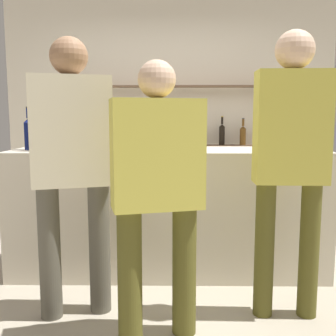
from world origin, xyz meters
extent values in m
plane|color=#B2A893|center=(0.00, 0.00, 0.00)|extent=(16.00, 16.00, 0.00)
cube|color=beige|center=(0.00, 0.00, 0.50)|extent=(2.47, 0.66, 0.99)
cube|color=beige|center=(0.00, 1.93, 1.40)|extent=(4.07, 0.12, 2.80)
cylinder|color=brown|center=(-1.19, 1.75, 0.81)|extent=(0.05, 0.05, 1.63)
cylinder|color=brown|center=(1.19, 1.75, 0.81)|extent=(0.05, 0.05, 1.63)
cube|color=brown|center=(0.00, 1.75, 1.62)|extent=(2.43, 0.18, 0.02)
cube|color=brown|center=(0.00, 1.75, 0.89)|extent=(2.43, 0.18, 0.02)
cylinder|color=silver|center=(-0.90, 1.75, 1.02)|extent=(0.07, 0.07, 0.23)
cone|color=silver|center=(-0.90, 1.75, 1.15)|extent=(0.07, 0.07, 0.03)
cylinder|color=silver|center=(-0.90, 1.75, 1.20)|extent=(0.03, 0.03, 0.07)
cylinder|color=black|center=(-0.90, 1.75, 1.25)|extent=(0.03, 0.03, 0.01)
cylinder|color=silver|center=(-0.65, 1.75, 1.01)|extent=(0.07, 0.07, 0.22)
cone|color=silver|center=(-0.65, 1.75, 1.14)|extent=(0.07, 0.07, 0.03)
cylinder|color=silver|center=(-0.65, 1.75, 1.20)|extent=(0.03, 0.03, 0.10)
cylinder|color=maroon|center=(-0.65, 1.75, 1.26)|extent=(0.03, 0.03, 0.01)
cylinder|color=black|center=(-0.39, 1.75, 1.01)|extent=(0.07, 0.07, 0.22)
cone|color=black|center=(-0.39, 1.75, 1.14)|extent=(0.07, 0.07, 0.03)
cylinder|color=black|center=(-0.39, 1.75, 1.19)|extent=(0.03, 0.03, 0.08)
cylinder|color=black|center=(-0.39, 1.75, 1.24)|extent=(0.03, 0.03, 0.01)
cylinder|color=black|center=(-0.13, 1.75, 1.02)|extent=(0.07, 0.07, 0.23)
cone|color=black|center=(-0.13, 1.75, 1.15)|extent=(0.07, 0.07, 0.03)
cylinder|color=black|center=(-0.13, 1.75, 1.21)|extent=(0.03, 0.03, 0.09)
cylinder|color=gold|center=(-0.13, 1.75, 1.26)|extent=(0.03, 0.03, 0.01)
cylinder|color=silver|center=(0.13, 1.75, 1.00)|extent=(0.08, 0.08, 0.20)
cone|color=silver|center=(0.13, 1.75, 1.12)|extent=(0.08, 0.08, 0.03)
cylinder|color=silver|center=(0.13, 1.75, 1.19)|extent=(0.03, 0.03, 0.10)
cylinder|color=#232328|center=(0.13, 1.75, 1.24)|extent=(0.03, 0.03, 0.01)
cylinder|color=brown|center=(0.39, 1.75, 1.00)|extent=(0.08, 0.08, 0.18)
cone|color=brown|center=(0.39, 1.75, 1.11)|extent=(0.08, 0.08, 0.03)
cylinder|color=brown|center=(0.39, 1.75, 1.17)|extent=(0.03, 0.03, 0.09)
cylinder|color=maroon|center=(0.39, 1.75, 1.22)|extent=(0.03, 0.03, 0.01)
cylinder|color=black|center=(0.65, 1.75, 1.02)|extent=(0.07, 0.07, 0.22)
cone|color=black|center=(0.65, 1.75, 1.14)|extent=(0.07, 0.07, 0.03)
cylinder|color=black|center=(0.65, 1.75, 1.20)|extent=(0.03, 0.03, 0.09)
cylinder|color=gold|center=(0.65, 1.75, 1.25)|extent=(0.03, 0.03, 0.01)
cylinder|color=brown|center=(0.90, 1.75, 1.00)|extent=(0.08, 0.08, 0.20)
cone|color=brown|center=(0.90, 1.75, 1.12)|extent=(0.08, 0.08, 0.03)
cylinder|color=brown|center=(0.90, 1.75, 1.18)|extent=(0.03, 0.03, 0.09)
cylinder|color=#232328|center=(0.90, 1.75, 1.23)|extent=(0.03, 0.03, 0.01)
cylinder|color=silver|center=(-0.91, -0.10, 1.11)|extent=(0.07, 0.07, 0.23)
cone|color=silver|center=(-0.91, -0.10, 1.25)|extent=(0.07, 0.07, 0.03)
cylinder|color=silver|center=(-0.91, -0.10, 1.30)|extent=(0.03, 0.03, 0.08)
cylinder|color=maroon|center=(-0.91, -0.10, 1.34)|extent=(0.03, 0.03, 0.01)
cylinder|color=#0F1956|center=(-1.09, -0.04, 1.10)|extent=(0.07, 0.07, 0.21)
cone|color=#0F1956|center=(-1.09, -0.04, 1.22)|extent=(0.07, 0.07, 0.03)
cylinder|color=#0F1956|center=(-1.09, -0.04, 1.28)|extent=(0.03, 0.03, 0.08)
cylinder|color=black|center=(-1.09, -0.04, 1.33)|extent=(0.03, 0.03, 0.01)
cylinder|color=brown|center=(-1.01, -0.15, 1.11)|extent=(0.08, 0.08, 0.23)
cone|color=brown|center=(-1.01, -0.15, 1.25)|extent=(0.08, 0.08, 0.04)
cylinder|color=brown|center=(-1.01, -0.15, 1.31)|extent=(0.03, 0.03, 0.09)
cylinder|color=#232328|center=(-1.01, -0.15, 1.36)|extent=(0.03, 0.03, 0.01)
cylinder|color=silver|center=(0.88, 0.11, 1.09)|extent=(0.08, 0.08, 0.18)
cone|color=silver|center=(0.88, 0.11, 1.20)|extent=(0.08, 0.08, 0.04)
cylinder|color=silver|center=(0.88, 0.11, 1.26)|extent=(0.03, 0.03, 0.08)
cylinder|color=maroon|center=(0.88, 0.11, 1.30)|extent=(0.03, 0.03, 0.01)
cylinder|color=black|center=(-0.61, -0.19, 1.10)|extent=(0.09, 0.09, 0.22)
cone|color=black|center=(-0.61, -0.19, 1.23)|extent=(0.09, 0.09, 0.04)
cylinder|color=black|center=(-0.61, -0.19, 1.29)|extent=(0.03, 0.03, 0.07)
cylinder|color=gold|center=(-0.61, -0.19, 1.33)|extent=(0.03, 0.03, 0.01)
cylinder|color=black|center=(-0.08, -0.20, 1.11)|extent=(0.09, 0.09, 0.22)
cone|color=black|center=(-0.08, -0.20, 1.24)|extent=(0.09, 0.09, 0.04)
cylinder|color=black|center=(-0.08, -0.20, 1.30)|extent=(0.03, 0.03, 0.08)
cylinder|color=gold|center=(-0.08, -0.20, 1.35)|extent=(0.03, 0.03, 0.01)
cylinder|color=silver|center=(-0.19, 0.00, 1.00)|extent=(0.06, 0.06, 0.00)
cylinder|color=silver|center=(-0.19, 0.00, 1.04)|extent=(0.01, 0.01, 0.08)
cone|color=silver|center=(-0.19, 0.00, 1.11)|extent=(0.08, 0.08, 0.07)
cylinder|color=black|center=(1.04, -0.02, 1.11)|extent=(0.23, 0.23, 0.24)
cylinder|color=black|center=(1.04, -0.02, 1.23)|extent=(0.24, 0.24, 0.01)
cylinder|color=silver|center=(-0.28, -0.15, 1.07)|extent=(0.13, 0.13, 0.16)
sphere|color=tan|center=(-0.27, -0.12, 1.02)|extent=(0.02, 0.02, 0.02)
sphere|color=tan|center=(-0.30, -0.11, 1.05)|extent=(0.02, 0.02, 0.02)
sphere|color=tan|center=(-0.32, -0.13, 1.01)|extent=(0.02, 0.02, 0.02)
sphere|color=tan|center=(-0.25, -0.16, 1.05)|extent=(0.02, 0.02, 0.02)
sphere|color=tan|center=(-0.31, -0.16, 1.07)|extent=(0.02, 0.02, 0.02)
sphere|color=tan|center=(-0.31, -0.12, 1.02)|extent=(0.02, 0.02, 0.02)
cylinder|color=brown|center=(0.89, -0.75, 0.43)|extent=(0.12, 0.12, 0.85)
cylinder|color=brown|center=(0.61, -0.74, 0.43)|extent=(0.12, 0.12, 0.85)
cube|color=#D1C64C|center=(0.75, -0.74, 1.19)|extent=(0.44, 0.20, 0.68)
sphere|color=#DBB293|center=(0.75, -0.74, 1.64)|extent=(0.23, 0.23, 0.23)
cylinder|color=brown|center=(0.10, -0.96, 0.38)|extent=(0.14, 0.14, 0.75)
cylinder|color=brown|center=(-0.20, -1.03, 0.38)|extent=(0.14, 0.14, 0.75)
cube|color=#D1C64C|center=(-0.05, -1.00, 1.05)|extent=(0.53, 0.33, 0.60)
sphere|color=#DBB293|center=(-0.05, -1.00, 1.45)|extent=(0.20, 0.20, 0.20)
cylinder|color=#575347|center=(-0.43, -0.70, 0.42)|extent=(0.13, 0.13, 0.84)
cylinder|color=#575347|center=(-0.72, -0.79, 0.42)|extent=(0.13, 0.13, 0.84)
cube|color=beige|center=(-0.58, -0.74, 1.17)|extent=(0.52, 0.34, 0.66)
sphere|color=#936B4C|center=(-0.58, -0.74, 1.61)|extent=(0.23, 0.23, 0.23)
camera|label=1|loc=(0.04, -3.12, 1.26)|focal=42.00mm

